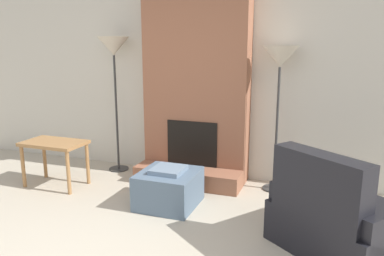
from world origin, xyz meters
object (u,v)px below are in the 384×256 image
(floor_lamp_left, at_px, (114,52))
(floor_lamp_right, at_px, (280,63))
(armchair, at_px, (338,221))
(side_table, at_px, (54,148))
(ottoman, at_px, (169,188))

(floor_lamp_left, relative_size, floor_lamp_right, 1.07)
(armchair, relative_size, floor_lamp_right, 0.78)
(armchair, xyz_separation_m, side_table, (-3.26, 0.41, 0.21))
(floor_lamp_right, bearing_deg, side_table, -162.74)
(ottoman, distance_m, floor_lamp_left, 2.02)
(armchair, bearing_deg, floor_lamp_left, 13.80)
(ottoman, xyz_separation_m, armchair, (1.71, -0.34, 0.07))
(floor_lamp_left, bearing_deg, ottoman, -36.92)
(ottoman, xyz_separation_m, floor_lamp_left, (-1.14, 0.86, 1.42))
(ottoman, height_order, floor_lamp_left, floor_lamp_left)
(ottoman, distance_m, armchair, 1.75)
(ottoman, relative_size, armchair, 0.47)
(ottoman, height_order, floor_lamp_right, floor_lamp_right)
(ottoman, height_order, side_table, side_table)
(ottoman, relative_size, floor_lamp_left, 0.34)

